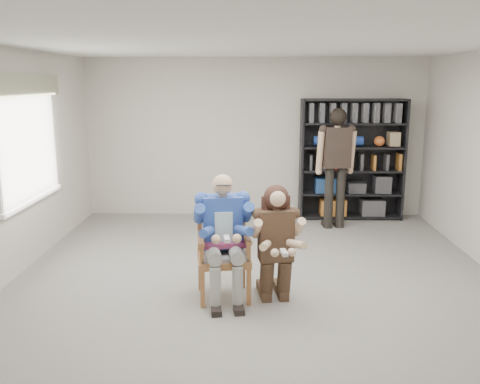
# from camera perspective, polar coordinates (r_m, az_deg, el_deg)

# --- Properties ---
(room_shell) EXTENTS (6.00, 7.00, 2.80)m
(room_shell) POSITION_cam_1_polar(r_m,az_deg,el_deg) (5.63, 1.91, 2.17)
(room_shell) COLOR beige
(room_shell) RESTS_ON ground
(floor) EXTENTS (6.00, 7.00, 0.01)m
(floor) POSITION_cam_1_polar(r_m,az_deg,el_deg) (6.03, 1.81, -11.03)
(floor) COLOR slate
(floor) RESTS_ON ground
(window_left) EXTENTS (0.16, 2.00, 1.75)m
(window_left) POSITION_cam_1_polar(r_m,az_deg,el_deg) (7.18, -22.53, 5.31)
(window_left) COLOR white
(window_left) RESTS_ON room_shell
(armchair) EXTENTS (0.71, 0.70, 1.09)m
(armchair) POSITION_cam_1_polar(r_m,az_deg,el_deg) (5.68, -1.87, -6.65)
(armchair) COLOR #A46731
(armchair) RESTS_ON floor
(seated_man) EXTENTS (0.73, 0.93, 1.42)m
(seated_man) POSITION_cam_1_polar(r_m,az_deg,el_deg) (5.63, -1.88, -5.07)
(seated_man) COLOR #263697
(seated_man) RESTS_ON floor
(kneeling_woman) EXTENTS (0.67, 0.94, 1.30)m
(kneeling_woman) POSITION_cam_1_polar(r_m,az_deg,el_deg) (5.53, 4.10, -6.06)
(kneeling_woman) COLOR #3A271A
(kneeling_woman) RESTS_ON floor
(bookshelf) EXTENTS (1.80, 0.38, 2.10)m
(bookshelf) POSITION_cam_1_polar(r_m,az_deg,el_deg) (9.09, 12.44, 3.56)
(bookshelf) COLOR black
(bookshelf) RESTS_ON floor
(standing_man) EXTENTS (0.65, 0.44, 1.96)m
(standing_man) POSITION_cam_1_polar(r_m,az_deg,el_deg) (8.44, 10.70, 2.48)
(standing_man) COLOR #2C221D
(standing_man) RESTS_ON floor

